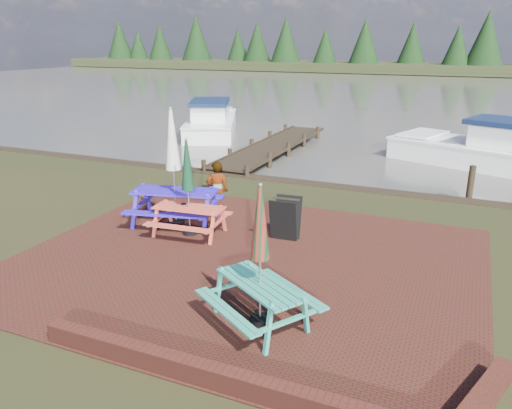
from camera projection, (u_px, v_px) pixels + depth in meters
The scene contains 13 objects.
ground at pixel (224, 283), 9.13m from camera, with size 120.00×120.00×0.00m, color black.
paving at pixel (246, 262), 10.00m from camera, with size 9.00×7.50×0.02m, color #3C1D13.
brick_wall at pixel (290, 387), 6.17m from camera, with size 6.21×1.79×0.30m.
water at pixel (425, 93), 41.37m from camera, with size 120.00×60.00×0.02m, color #413E38.
far_treeline at pixel (450, 47), 65.61m from camera, with size 120.00×10.00×8.10m.
picnic_table_teal at pixel (260, 277), 7.62m from camera, with size 2.15×2.09×2.26m.
picnic_table_red at pixel (189, 203), 11.15m from camera, with size 1.71×1.55×2.20m.
picnic_table_blue at pixel (174, 185), 11.77m from camera, with size 2.35×2.19×2.77m.
chalkboard at pixel (285, 219), 10.97m from camera, with size 0.61×0.61×0.96m.
jetty at pixel (272, 146), 20.23m from camera, with size 1.76×9.08×1.00m.
boat_jetty at pixel (211, 123), 24.45m from camera, with size 4.62×6.79×1.87m.
boat_near at pixel (497, 153), 17.87m from camera, with size 7.60×4.84×1.94m.
person at pixel (217, 162), 14.31m from camera, with size 0.66×0.43×1.80m, color gray.
Camera 1 is at (3.79, -7.30, 4.24)m, focal length 35.00 mm.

